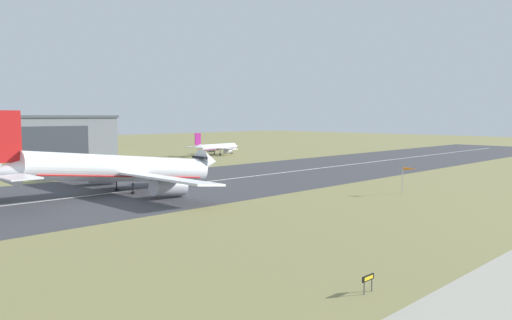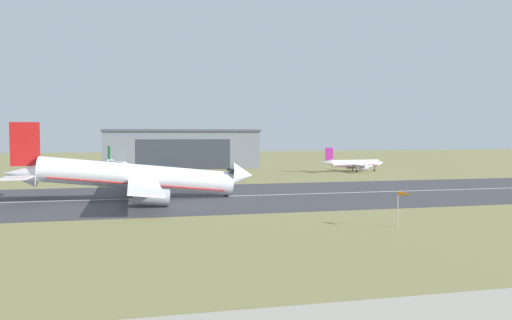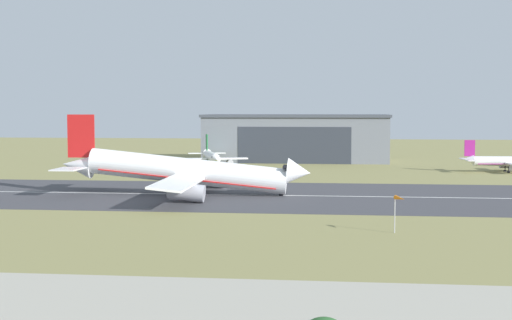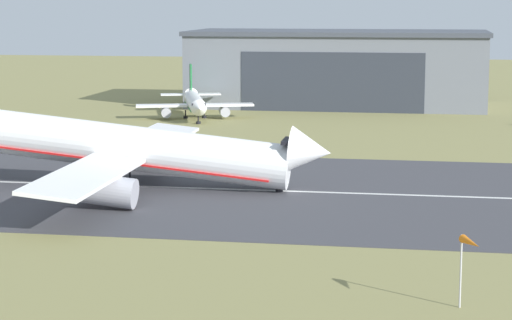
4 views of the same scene
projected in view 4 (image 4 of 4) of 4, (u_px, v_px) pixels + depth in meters
runway_strip at (206, 189)px, 114.83m from camera, size 407.88×49.46×0.06m
runway_centreline at (206, 188)px, 114.82m from camera, size 367.09×0.70×0.01m
hangar_building at (338, 68)px, 206.11m from camera, size 60.71×26.55×15.46m
airplane_landing at (116, 148)px, 115.05m from camera, size 51.04×52.30×16.14m
airplane_parked_centre at (195, 103)px, 184.26m from camera, size 21.59×26.25×9.35m
windsock_pole at (470, 246)px, 68.37m from camera, size 1.58×2.62×5.33m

